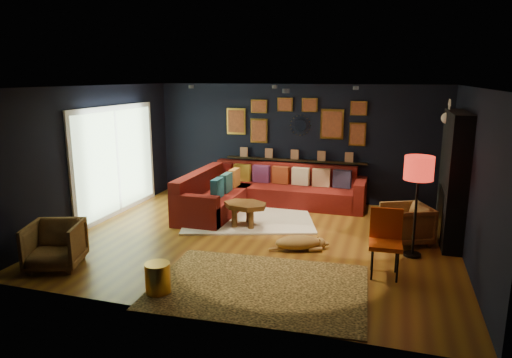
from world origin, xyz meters
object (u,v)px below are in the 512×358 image
(coffee_table, at_px, (245,207))
(floor_lamp, at_px, (419,173))
(armchair_left, at_px, (55,243))
(dog, at_px, (298,240))
(sectional, at_px, (257,193))
(armchair_right, at_px, (406,222))
(orange_chair, at_px, (386,237))
(pouf, at_px, (206,211))
(gold_stool, at_px, (158,278))

(coffee_table, xyz_separation_m, floor_lamp, (2.96, -0.58, 0.96))
(armchair_left, distance_m, dog, 3.70)
(sectional, xyz_separation_m, armchair_left, (-1.94, -3.86, 0.05))
(sectional, relative_size, armchair_right, 4.69)
(sectional, xyz_separation_m, floor_lamp, (3.11, -1.86, 1.02))
(armchair_left, bearing_deg, dog, 8.22)
(orange_chair, xyz_separation_m, dog, (-1.36, 0.53, -0.39))
(coffee_table, xyz_separation_m, pouf, (-0.84, 0.10, -0.17))
(armchair_right, bearing_deg, armchair_left, -87.59)
(armchair_right, relative_size, dog, 0.72)
(orange_chair, relative_size, floor_lamp, 0.60)
(pouf, height_order, armchair_right, armchair_right)
(armchair_left, bearing_deg, orange_chair, -5.07)
(armchair_left, distance_m, floor_lamp, 5.52)
(pouf, height_order, floor_lamp, floor_lamp)
(gold_stool, bearing_deg, sectional, 88.79)
(pouf, xyz_separation_m, gold_stool, (0.60, -2.99, -0.00))
(orange_chair, bearing_deg, armchair_left, -168.74)
(floor_lamp, bearing_deg, sectional, 149.17)
(gold_stool, xyz_separation_m, dog, (1.43, 2.01, -0.03))
(coffee_table, distance_m, armchair_left, 3.32)
(pouf, relative_size, armchair_right, 0.74)
(coffee_table, bearing_deg, orange_chair, -28.92)
(armchair_right, bearing_deg, pouf, -116.79)
(pouf, height_order, orange_chair, orange_chair)
(dog, bearing_deg, gold_stool, -147.21)
(coffee_table, height_order, gold_stool, coffee_table)
(orange_chair, xyz_separation_m, floor_lamp, (0.41, 0.82, 0.78))
(pouf, distance_m, dog, 2.25)
(coffee_table, bearing_deg, dog, -36.38)
(pouf, bearing_deg, dog, -25.86)
(armchair_right, height_order, gold_stool, armchair_right)
(orange_chair, bearing_deg, pouf, 152.95)
(coffee_table, relative_size, dog, 0.94)
(pouf, relative_size, orange_chair, 0.57)
(gold_stool, relative_size, dog, 0.41)
(coffee_table, xyz_separation_m, orange_chair, (2.55, -1.41, 0.19))
(armchair_right, xyz_separation_m, floor_lamp, (0.10, -0.58, 0.97))
(pouf, xyz_separation_m, armchair_right, (3.70, -0.11, 0.15))
(dog, bearing_deg, armchair_left, -174.23)
(coffee_table, bearing_deg, sectional, 96.70)
(pouf, bearing_deg, gold_stool, -78.70)
(sectional, relative_size, armchair_left, 4.52)
(armchair_left, relative_size, orange_chair, 0.80)
(coffee_table, height_order, armchair_left, armchair_left)
(pouf, bearing_deg, coffee_table, -7.13)
(gold_stool, height_order, orange_chair, orange_chair)
(gold_stool, distance_m, dog, 2.46)
(floor_lamp, bearing_deg, dog, -170.60)
(gold_stool, bearing_deg, pouf, 101.30)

